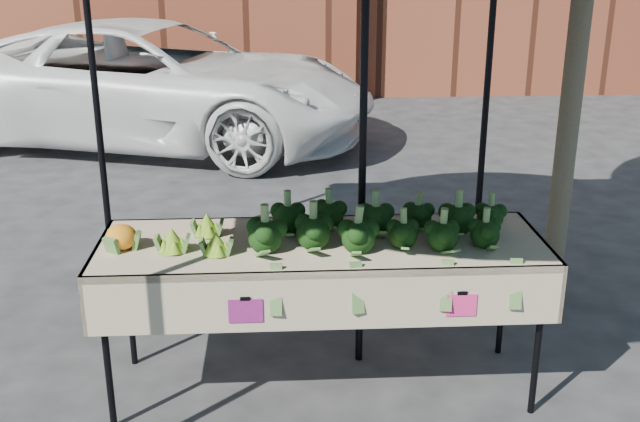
{
  "coord_description": "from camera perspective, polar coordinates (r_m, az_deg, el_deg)",
  "views": [
    {
      "loc": [
        -0.18,
        -3.73,
        2.42
      ],
      "look_at": [
        0.03,
        0.25,
        1.0
      ],
      "focal_mm": 42.75,
      "sensor_mm": 36.0,
      "label": 1
    }
  ],
  "objects": [
    {
      "name": "broccoli_heap",
      "position": [
        4.1,
        4.67,
        -0.59
      ],
      "size": [
        1.44,
        0.54,
        0.22
      ],
      "primitive_type": "ellipsoid",
      "color": "black",
      "rests_on": "table"
    },
    {
      "name": "ground",
      "position": [
        4.45,
        -0.24,
        -13.35
      ],
      "size": [
        90.0,
        90.0,
        0.0
      ],
      "primitive_type": "plane",
      "color": "#262629"
    },
    {
      "name": "canopy",
      "position": [
        4.29,
        -1.57,
        5.4
      ],
      "size": [
        3.16,
        3.16,
        2.74
      ],
      "primitive_type": null,
      "color": "black",
      "rests_on": "ground"
    },
    {
      "name": "romanesco_cluster",
      "position": [
        4.06,
        -9.25,
        -1.38
      ],
      "size": [
        0.4,
        0.44,
        0.17
      ],
      "primitive_type": "ellipsoid",
      "color": "#92AA2E",
      "rests_on": "table"
    },
    {
      "name": "cauliflower_pair",
      "position": [
        4.09,
        -14.67,
        -1.74
      ],
      "size": [
        0.17,
        0.17,
        0.15
      ],
      "primitive_type": "ellipsoid",
      "color": "orange",
      "rests_on": "table"
    },
    {
      "name": "table",
      "position": [
        4.27,
        0.15,
        -7.87
      ],
      "size": [
        2.4,
        0.81,
        0.9
      ],
      "color": "#C6B295",
      "rests_on": "ground"
    }
  ]
}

